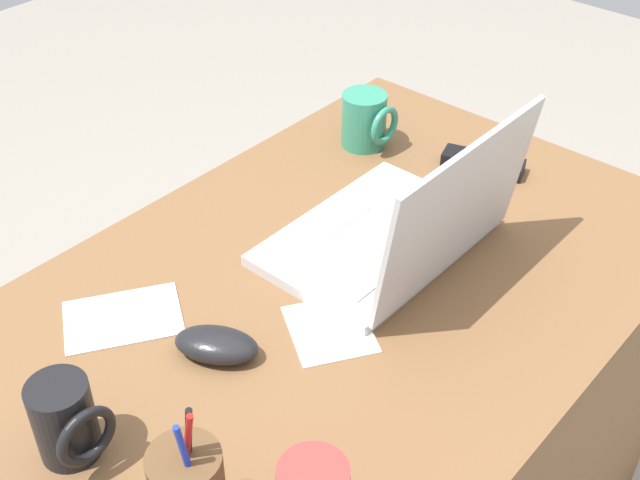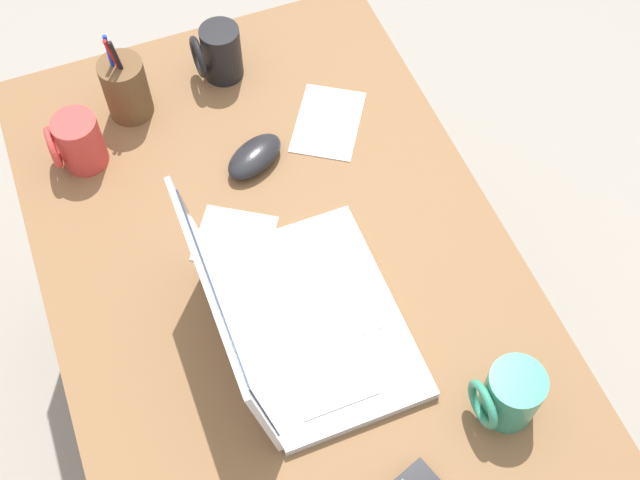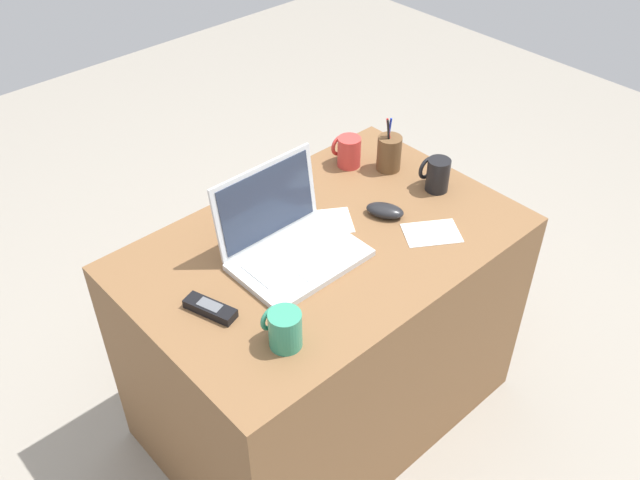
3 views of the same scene
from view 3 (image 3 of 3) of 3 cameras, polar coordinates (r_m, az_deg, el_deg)
The scene contains 11 objects.
ground_plane at distance 2.47m, azimuth 0.34°, elevation -13.50°, with size 6.00×6.00×0.00m, color gray.
desk at distance 2.18m, azimuth 0.38°, elevation -7.64°, with size 1.11×0.72×0.74m, color brown.
laptop at distance 1.86m, azimuth -2.57°, elevation -0.10°, with size 0.34×0.27×0.24m.
computer_mouse at distance 2.02m, azimuth 5.38°, elevation 2.44°, with size 0.06×0.11×0.04m, color black.
coffee_mug_white at distance 2.22m, azimuth 2.34°, elevation 7.33°, with size 0.07×0.09×0.10m.
coffee_mug_tall at distance 2.14m, azimuth 9.61°, elevation 5.38°, with size 0.08×0.08×0.11m.
coffee_mug_spare at distance 1.62m, azimuth -2.98°, elevation -7.31°, with size 0.08×0.09×0.10m.
cordless_phone at distance 1.74m, azimuth -9.05°, elevation -5.60°, with size 0.09×0.15×0.03m.
pen_holder at distance 2.21m, azimuth 5.72°, elevation 7.16°, with size 0.08×0.08×0.18m.
paper_note_near_laptop at distance 2.00m, azimuth 1.10°, elevation 1.56°, with size 0.11×0.12×0.00m, color white.
paper_note_left at distance 1.98m, azimuth 9.19°, elevation 0.57°, with size 0.16×0.11×0.00m, color white.
Camera 3 is at (-1.01, -1.09, 1.96)m, focal length 38.78 mm.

